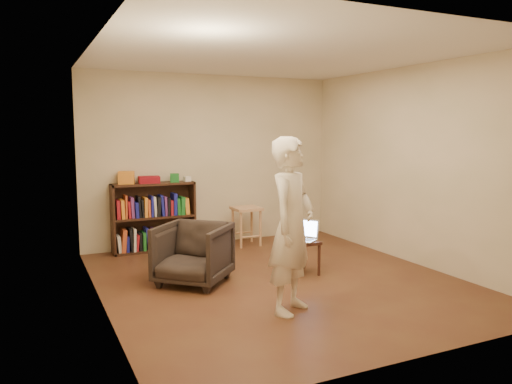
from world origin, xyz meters
name	(u,v)px	position (x,y,z in m)	size (l,w,h in m)	color
floor	(278,280)	(0.00, 0.00, 0.00)	(4.50, 4.50, 0.00)	#472217
ceiling	(280,54)	(0.00, 0.00, 2.60)	(4.50, 4.50, 0.00)	white
wall_back	(212,160)	(0.00, 2.25, 1.30)	(4.00, 4.00, 0.00)	beige
wall_left	(98,178)	(-2.00, 0.00, 1.30)	(4.50, 4.50, 0.00)	beige
wall_right	(414,165)	(2.00, 0.00, 1.30)	(4.50, 4.50, 0.00)	beige
bookshelf	(154,221)	(-0.97, 2.09, 0.44)	(1.20, 0.30, 1.00)	black
box_yellow	(126,178)	(-1.34, 2.10, 1.09)	(0.22, 0.16, 0.18)	orange
red_cloth	(149,180)	(-1.02, 2.09, 1.05)	(0.29, 0.22, 0.10)	maroon
box_green	(175,178)	(-0.66, 2.05, 1.06)	(0.13, 0.13, 0.13)	#1D6D27
box_white	(187,179)	(-0.46, 2.08, 1.04)	(0.09, 0.09, 0.07)	silver
stool	(246,214)	(0.40, 1.83, 0.48)	(0.41, 0.41, 0.59)	#A97752
armchair	(193,254)	(-0.94, 0.32, 0.35)	(0.75, 0.77, 0.70)	black
side_table	(299,246)	(0.36, 0.15, 0.35)	(0.41, 0.41, 0.42)	black
laptop	(303,235)	(0.42, 0.15, 0.48)	(0.41, 0.43, 0.25)	silver
person	(292,226)	(-0.35, -0.94, 0.85)	(0.62, 0.41, 1.70)	beige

